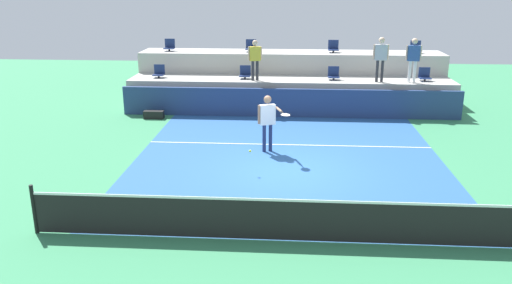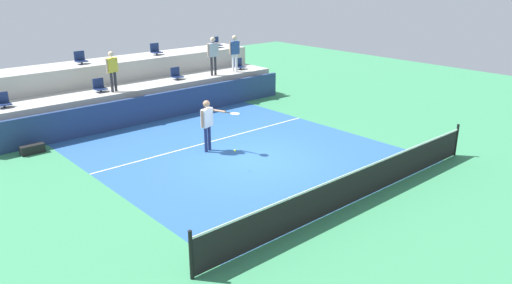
{
  "view_description": "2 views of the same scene",
  "coord_description": "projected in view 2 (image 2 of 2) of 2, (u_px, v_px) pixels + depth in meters",
  "views": [
    {
      "loc": [
        0.04,
        -13.36,
        5.04
      ],
      "look_at": [
        -0.84,
        -0.52,
        0.99
      ],
      "focal_mm": 36.11,
      "sensor_mm": 36.0,
      "label": 1
    },
    {
      "loc": [
        -9.72,
        -11.04,
        5.74
      ],
      "look_at": [
        -0.47,
        -0.55,
        0.87
      ],
      "focal_mm": 34.49,
      "sensor_mm": 36.0,
      "label": 2
    }
  ],
  "objects": [
    {
      "name": "ground_plane",
      "position": [
        256.0,
        160.0,
        15.78
      ],
      "size": [
        40.0,
        40.0,
        0.0
      ],
      "primitive_type": "plane",
      "color": "#388456"
    },
    {
      "name": "court_inner_paint",
      "position": [
        236.0,
        152.0,
        16.49
      ],
      "size": [
        9.0,
        10.0,
        0.01
      ],
      "primitive_type": "cube",
      "color": "#285693",
      "rests_on": "ground_plane"
    },
    {
      "name": "court_service_line",
      "position": [
        211.0,
        142.0,
        17.48
      ],
      "size": [
        9.0,
        0.06,
        0.0
      ],
      "primitive_type": "cube",
      "color": "white",
      "rests_on": "ground_plane"
    },
    {
      "name": "tennis_net",
      "position": [
        357.0,
        184.0,
        12.78
      ],
      "size": [
        10.48,
        0.08,
        1.07
      ],
      "color": "black",
      "rests_on": "ground_plane"
    },
    {
      "name": "sponsor_backboard",
      "position": [
        158.0,
        107.0,
        19.85
      ],
      "size": [
        13.0,
        0.16,
        1.1
      ],
      "primitive_type": "cube",
      "color": "navy",
      "rests_on": "ground_plane"
    },
    {
      "name": "seating_tier_lower",
      "position": [
        142.0,
        99.0,
        20.74
      ],
      "size": [
        13.0,
        1.8,
        1.25
      ],
      "primitive_type": "cube",
      "color": "#ADAAA3",
      "rests_on": "ground_plane"
    },
    {
      "name": "seating_tier_upper",
      "position": [
        121.0,
        82.0,
        21.88
      ],
      "size": [
        13.0,
        1.8,
        2.1
      ],
      "primitive_type": "cube",
      "color": "#ADAAA3",
      "rests_on": "ground_plane"
    },
    {
      "name": "stadium_chair_lower_far_left",
      "position": [
        3.0,
        101.0,
        17.08
      ],
      "size": [
        0.44,
        0.4,
        0.52
      ],
      "color": "#2D2D33",
      "rests_on": "seating_tier_lower"
    },
    {
      "name": "stadium_chair_lower_left",
      "position": [
        99.0,
        86.0,
        19.29
      ],
      "size": [
        0.44,
        0.4,
        0.52
      ],
      "color": "#2D2D33",
      "rests_on": "seating_tier_lower"
    },
    {
      "name": "stadium_chair_lower_right",
      "position": [
        176.0,
        74.0,
        21.5
      ],
      "size": [
        0.44,
        0.4,
        0.52
      ],
      "color": "#2D2D33",
      "rests_on": "seating_tier_lower"
    },
    {
      "name": "stadium_chair_lower_far_right",
      "position": [
        239.0,
        65.0,
        23.74
      ],
      "size": [
        0.44,
        0.4,
        0.52
      ],
      "color": "#2D2D33",
      "rests_on": "seating_tier_lower"
    },
    {
      "name": "stadium_chair_upper_left",
      "position": [
        80.0,
        59.0,
        20.34
      ],
      "size": [
        0.44,
        0.4,
        0.52
      ],
      "color": "#2D2D33",
      "rests_on": "seating_tier_upper"
    },
    {
      "name": "stadium_chair_upper_right",
      "position": [
        156.0,
        50.0,
        22.56
      ],
      "size": [
        0.44,
        0.4,
        0.52
      ],
      "color": "#2D2D33",
      "rests_on": "seating_tier_upper"
    },
    {
      "name": "stadium_chair_upper_far_right",
      "position": [
        216.0,
        43.0,
        24.72
      ],
      "size": [
        0.44,
        0.4,
        0.52
      ],
      "color": "#2D2D33",
      "rests_on": "seating_tier_upper"
    },
    {
      "name": "tennis_player",
      "position": [
        208.0,
        120.0,
        16.22
      ],
      "size": [
        1.02,
        1.15,
        1.76
      ],
      "color": "navy",
      "rests_on": "ground_plane"
    },
    {
      "name": "spectator_in_white",
      "position": [
        112.0,
        68.0,
        19.04
      ],
      "size": [
        0.56,
        0.28,
        1.59
      ],
      "color": "#2D2D33",
      "rests_on": "seating_tier_lower"
    },
    {
      "name": "spectator_leaning_on_rail",
      "position": [
        213.0,
        52.0,
        22.05
      ],
      "size": [
        0.6,
        0.24,
        1.73
      ],
      "color": "#2D2D33",
      "rests_on": "seating_tier_lower"
    },
    {
      "name": "spectator_in_grey",
      "position": [
        235.0,
        50.0,
        22.83
      ],
      "size": [
        0.59,
        0.23,
        1.7
      ],
      "color": "white",
      "rests_on": "seating_tier_lower"
    },
    {
      "name": "tennis_ball",
      "position": [
        235.0,
        150.0,
        14.78
      ],
      "size": [
        0.07,
        0.07,
        0.07
      ],
      "color": "#CCE033"
    },
    {
      "name": "equipment_bag",
      "position": [
        32.0,
        149.0,
        16.31
      ],
      "size": [
        0.76,
        0.28,
        0.3
      ],
      "primitive_type": "cube",
      "color": "black",
      "rests_on": "ground_plane"
    }
  ]
}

